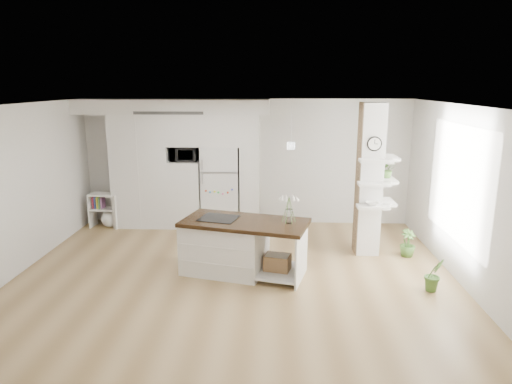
% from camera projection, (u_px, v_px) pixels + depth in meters
% --- Properties ---
extents(floor, '(7.00, 6.00, 0.01)m').
position_uv_depth(floor, '(235.00, 277.00, 7.29)').
color(floor, tan).
rests_on(floor, ground).
extents(room, '(7.04, 6.04, 2.72)m').
position_uv_depth(room, '(233.00, 162.00, 6.86)').
color(room, white).
rests_on(room, ground).
extents(cabinet_wall, '(4.00, 0.71, 2.70)m').
position_uv_depth(cabinet_wall, '(177.00, 157.00, 9.59)').
color(cabinet_wall, white).
rests_on(cabinet_wall, floor).
extents(refrigerator, '(0.78, 0.69, 1.75)m').
position_uv_depth(refrigerator, '(221.00, 186.00, 9.71)').
color(refrigerator, white).
rests_on(refrigerator, floor).
extents(column, '(0.69, 0.90, 2.70)m').
position_uv_depth(column, '(375.00, 181.00, 7.97)').
color(column, silver).
rests_on(column, floor).
extents(window, '(0.00, 2.40, 2.40)m').
position_uv_depth(window, '(458.00, 183.00, 7.08)').
color(window, white).
rests_on(window, room).
extents(pendant_light, '(0.12, 0.12, 0.10)m').
position_uv_depth(pendant_light, '(346.00, 144.00, 6.87)').
color(pendant_light, white).
rests_on(pendant_light, room).
extents(kitchen_island, '(2.15, 1.40, 1.46)m').
position_uv_depth(kitchen_island, '(232.00, 245.00, 7.39)').
color(kitchen_island, white).
rests_on(kitchen_island, floor).
extents(bookshelf, '(0.65, 0.41, 0.73)m').
position_uv_depth(bookshelf, '(107.00, 212.00, 9.76)').
color(bookshelf, white).
rests_on(bookshelf, floor).
extents(floor_plant_a, '(0.34, 0.30, 0.52)m').
position_uv_depth(floor_plant_a, '(434.00, 274.00, 6.74)').
color(floor_plant_a, '#497830').
rests_on(floor_plant_a, floor).
extents(floor_plant_b, '(0.36, 0.36, 0.49)m').
position_uv_depth(floor_plant_b, '(408.00, 243.00, 8.10)').
color(floor_plant_b, '#497830').
rests_on(floor_plant_b, floor).
extents(microwave, '(0.54, 0.37, 0.30)m').
position_uv_depth(microwave, '(184.00, 154.00, 9.53)').
color(microwave, '#2D2D2D').
rests_on(microwave, cabinet_wall).
extents(shelf_plant, '(0.27, 0.23, 0.30)m').
position_uv_depth(shelf_plant, '(388.00, 169.00, 8.08)').
color(shelf_plant, '#497830').
rests_on(shelf_plant, column).
extents(decor_bowl, '(0.22, 0.22, 0.05)m').
position_uv_depth(decor_bowl, '(372.00, 204.00, 7.83)').
color(decor_bowl, white).
rests_on(decor_bowl, column).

